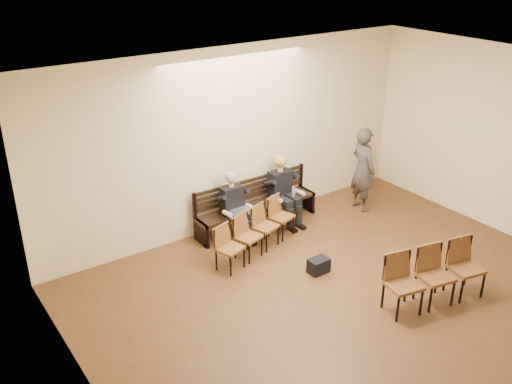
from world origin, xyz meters
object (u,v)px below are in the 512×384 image
at_px(bag, 319,266).
at_px(chair_row_front, 257,232).
at_px(water_bottle, 293,198).
at_px(laptop, 241,211).
at_px(chair_row_back, 436,277).
at_px(bench, 257,215).
at_px(passerby, 364,163).
at_px(seated_man, 235,207).
at_px(seated_woman, 283,191).

height_order(bag, chair_row_front, chair_row_front).
bearing_deg(water_bottle, laptop, 175.63).
relative_size(chair_row_front, chair_row_back, 1.14).
bearing_deg(water_bottle, bench, 152.03).
height_order(water_bottle, passerby, passerby).
bearing_deg(chair_row_back, seated_man, 122.80).
distance_m(bench, seated_woman, 0.70).
height_order(seated_man, chair_row_back, seated_man).
relative_size(laptop, chair_row_front, 0.17).
bearing_deg(chair_row_back, seated_woman, 105.60).
relative_size(seated_man, chair_row_front, 0.65).
bearing_deg(water_bottle, chair_row_front, -157.99).
bearing_deg(bag, seated_woman, 70.60).
xyz_separation_m(seated_woman, passerby, (1.69, -0.48, 0.36)).
bearing_deg(bench, chair_row_back, -78.27).
height_order(laptop, chair_row_front, chair_row_front).
distance_m(bench, laptop, 0.69).
xyz_separation_m(bench, bag, (-0.12, -2.00, -0.10)).
bearing_deg(seated_woman, passerby, -15.87).
xyz_separation_m(seated_man, laptop, (0.05, -0.13, -0.05)).
height_order(seated_woman, chair_row_back, seated_woman).
relative_size(passerby, chair_row_front, 1.06).
xyz_separation_m(seated_man, water_bottle, (1.22, -0.22, -0.07)).
height_order(seated_woman, laptop, seated_woman).
height_order(seated_woman, passerby, passerby).
distance_m(laptop, chair_row_front, 0.60).
bearing_deg(chair_row_back, passerby, 76.63).
relative_size(bag, chair_row_back, 0.21).
bearing_deg(bench, seated_woman, -12.54).
bearing_deg(bag, passerby, 30.85).
bearing_deg(bag, seated_man, 103.93).
distance_m(seated_man, bag, 2.00).
relative_size(passerby, chair_row_back, 1.21).
xyz_separation_m(chair_row_front, chair_row_back, (1.34, -2.86, 0.07)).
bearing_deg(chair_row_back, chair_row_front, 127.02).
relative_size(bench, laptop, 8.00).
distance_m(bench, chair_row_front, 1.02).
height_order(bench, seated_woman, seated_woman).
bearing_deg(chair_row_front, seated_woman, 15.14).
relative_size(seated_woman, laptop, 4.00).
bearing_deg(chair_row_front, bag, -86.38).
bearing_deg(seated_woman, bag, -109.40).
relative_size(seated_man, laptop, 3.82).
xyz_separation_m(bench, passerby, (2.23, -0.60, 0.79)).
xyz_separation_m(passerby, chair_row_front, (-2.80, -0.22, -0.62)).
bearing_deg(laptop, chair_row_back, -60.12).
bearing_deg(bench, passerby, -15.07).
bearing_deg(water_bottle, chair_row_back, -87.74).
xyz_separation_m(seated_woman, chair_row_front, (-1.11, -0.70, -0.26)).
height_order(bench, laptop, laptop).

